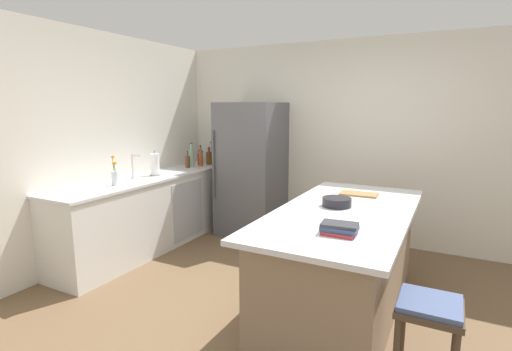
{
  "coord_description": "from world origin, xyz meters",
  "views": [
    {
      "loc": [
        1.22,
        -2.77,
        1.76
      ],
      "look_at": [
        -0.73,
        0.97,
        1.0
      ],
      "focal_mm": 26.89,
      "sensor_mm": 36.0,
      "label": 1
    }
  ],
  "objects_px": {
    "mixing_bowl": "(337,202)",
    "vinegar_bottle": "(201,158)",
    "sink_faucet": "(133,166)",
    "whiskey_bottle": "(209,158)",
    "cookbook_stack": "(339,229)",
    "refrigerator": "(251,169)",
    "hot_sauce_bottle": "(199,159)",
    "flower_vase": "(115,176)",
    "gin_bottle": "(192,157)",
    "bar_stool": "(429,320)",
    "paper_towel_roll": "(155,165)",
    "cutting_board": "(359,194)",
    "syrup_bottle": "(188,161)",
    "soda_bottle": "(211,155)",
    "kitchen_island": "(343,260)"
  },
  "relations": [
    {
      "from": "syrup_bottle",
      "to": "gin_bottle",
      "type": "bearing_deg",
      "value": 95.62
    },
    {
      "from": "mixing_bowl",
      "to": "vinegar_bottle",
      "type": "bearing_deg",
      "value": 151.36
    },
    {
      "from": "sink_faucet",
      "to": "cookbook_stack",
      "type": "bearing_deg",
      "value": -17.01
    },
    {
      "from": "flower_vase",
      "to": "cookbook_stack",
      "type": "relative_size",
      "value": 1.29
    },
    {
      "from": "soda_bottle",
      "to": "vinegar_bottle",
      "type": "distance_m",
      "value": 0.29
    },
    {
      "from": "kitchen_island",
      "to": "cutting_board",
      "type": "relative_size",
      "value": 6.1
    },
    {
      "from": "sink_faucet",
      "to": "cutting_board",
      "type": "xyz_separation_m",
      "value": [
        2.57,
        0.41,
        -0.15
      ]
    },
    {
      "from": "bar_stool",
      "to": "hot_sauce_bottle",
      "type": "relative_size",
      "value": 2.96
    },
    {
      "from": "sink_faucet",
      "to": "syrup_bottle",
      "type": "distance_m",
      "value": 0.98
    },
    {
      "from": "kitchen_island",
      "to": "bar_stool",
      "type": "relative_size",
      "value": 3.38
    },
    {
      "from": "kitchen_island",
      "to": "flower_vase",
      "type": "distance_m",
      "value": 2.55
    },
    {
      "from": "hot_sauce_bottle",
      "to": "vinegar_bottle",
      "type": "bearing_deg",
      "value": -43.42
    },
    {
      "from": "refrigerator",
      "to": "mixing_bowl",
      "type": "relative_size",
      "value": 7.2
    },
    {
      "from": "gin_bottle",
      "to": "refrigerator",
      "type": "bearing_deg",
      "value": 13.35
    },
    {
      "from": "kitchen_island",
      "to": "refrigerator",
      "type": "relative_size",
      "value": 1.23
    },
    {
      "from": "vinegar_bottle",
      "to": "syrup_bottle",
      "type": "xyz_separation_m",
      "value": [
        -0.08,
        -0.2,
        -0.03
      ]
    },
    {
      "from": "flower_vase",
      "to": "gin_bottle",
      "type": "bearing_deg",
      "value": 92.74
    },
    {
      "from": "bar_stool",
      "to": "whiskey_bottle",
      "type": "xyz_separation_m",
      "value": [
        -3.18,
        2.4,
        0.47
      ]
    },
    {
      "from": "hot_sauce_bottle",
      "to": "cookbook_stack",
      "type": "relative_size",
      "value": 0.86
    },
    {
      "from": "flower_vase",
      "to": "vinegar_bottle",
      "type": "xyz_separation_m",
      "value": [
        0.02,
        1.56,
        0.02
      ]
    },
    {
      "from": "hot_sauce_bottle",
      "to": "paper_towel_roll",
      "type": "bearing_deg",
      "value": -88.58
    },
    {
      "from": "gin_bottle",
      "to": "vinegar_bottle",
      "type": "bearing_deg",
      "value": 45.39
    },
    {
      "from": "bar_stool",
      "to": "kitchen_island",
      "type": "bearing_deg",
      "value": 131.11
    },
    {
      "from": "sink_faucet",
      "to": "whiskey_bottle",
      "type": "distance_m",
      "value": 1.38
    },
    {
      "from": "bar_stool",
      "to": "paper_towel_roll",
      "type": "height_order",
      "value": "paper_towel_roll"
    },
    {
      "from": "refrigerator",
      "to": "paper_towel_roll",
      "type": "xyz_separation_m",
      "value": [
        -0.84,
        -0.99,
        0.14
      ]
    },
    {
      "from": "flower_vase",
      "to": "gin_bottle",
      "type": "height_order",
      "value": "gin_bottle"
    },
    {
      "from": "flower_vase",
      "to": "mixing_bowl",
      "type": "distance_m",
      "value": 2.4
    },
    {
      "from": "kitchen_island",
      "to": "cutting_board",
      "type": "xyz_separation_m",
      "value": [
        -0.02,
        0.61,
        0.46
      ]
    },
    {
      "from": "kitchen_island",
      "to": "soda_bottle",
      "type": "bearing_deg",
      "value": 146.04
    },
    {
      "from": "kitchen_island",
      "to": "cookbook_stack",
      "type": "xyz_separation_m",
      "value": [
        0.13,
        -0.63,
        0.49
      ]
    },
    {
      "from": "kitchen_island",
      "to": "vinegar_bottle",
      "type": "height_order",
      "value": "vinegar_bottle"
    },
    {
      "from": "flower_vase",
      "to": "soda_bottle",
      "type": "relative_size",
      "value": 1.01
    },
    {
      "from": "refrigerator",
      "to": "cutting_board",
      "type": "xyz_separation_m",
      "value": [
        1.67,
        -0.87,
        0.01
      ]
    },
    {
      "from": "cookbook_stack",
      "to": "cutting_board",
      "type": "relative_size",
      "value": 0.71
    },
    {
      "from": "refrigerator",
      "to": "paper_towel_roll",
      "type": "height_order",
      "value": "refrigerator"
    },
    {
      "from": "kitchen_island",
      "to": "sink_faucet",
      "type": "distance_m",
      "value": 2.67
    },
    {
      "from": "soda_bottle",
      "to": "whiskey_bottle",
      "type": "xyz_separation_m",
      "value": [
        0.02,
        -0.09,
        -0.02
      ]
    },
    {
      "from": "flower_vase",
      "to": "soda_bottle",
      "type": "distance_m",
      "value": 1.85
    },
    {
      "from": "soda_bottle",
      "to": "hot_sauce_bottle",
      "type": "bearing_deg",
      "value": -110.75
    },
    {
      "from": "refrigerator",
      "to": "flower_vase",
      "type": "height_order",
      "value": "refrigerator"
    },
    {
      "from": "mixing_bowl",
      "to": "sink_faucet",
      "type": "bearing_deg",
      "value": 177.39
    },
    {
      "from": "refrigerator",
      "to": "sink_faucet",
      "type": "relative_size",
      "value": 6.05
    },
    {
      "from": "refrigerator",
      "to": "hot_sauce_bottle",
      "type": "relative_size",
      "value": 8.16
    },
    {
      "from": "kitchen_island",
      "to": "flower_vase",
      "type": "xyz_separation_m",
      "value": [
        -2.48,
        -0.19,
        0.56
      ]
    },
    {
      "from": "hot_sauce_bottle",
      "to": "refrigerator",
      "type": "bearing_deg",
      "value": 1.61
    },
    {
      "from": "refrigerator",
      "to": "syrup_bottle",
      "type": "relative_size",
      "value": 7.71
    },
    {
      "from": "bar_stool",
      "to": "cutting_board",
      "type": "xyz_separation_m",
      "value": [
        -0.75,
        1.44,
        0.38
      ]
    },
    {
      "from": "refrigerator",
      "to": "cutting_board",
      "type": "relative_size",
      "value": 4.98
    },
    {
      "from": "hot_sauce_bottle",
      "to": "kitchen_island",
      "type": "bearing_deg",
      "value": -29.82
    }
  ]
}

